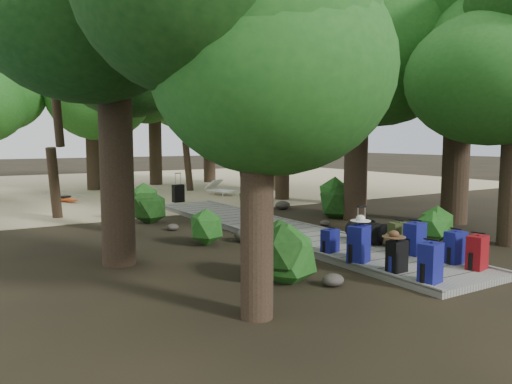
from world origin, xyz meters
TOP-DOWN VIEW (x-y plane):
  - ground at (0.00, 0.00)m, footprint 120.00×120.00m
  - sand_beach at (0.00, 16.00)m, footprint 40.00×22.00m
  - boardwalk at (0.00, 1.00)m, footprint 2.00×12.00m
  - backpack_left_a at (-0.75, -4.56)m, footprint 0.44×0.35m
  - backpack_left_b at (-0.69, -3.80)m, footprint 0.34×0.25m
  - backpack_left_c at (-0.79, -2.95)m, footprint 0.50×0.43m
  - backpack_left_d at (-0.67, -1.99)m, footprint 0.38×0.31m
  - backpack_right_a at (0.66, -4.43)m, footprint 0.42×0.34m
  - backpack_right_b at (0.71, -3.95)m, footprint 0.37×0.27m
  - backpack_right_c at (0.63, -3.06)m, footprint 0.46×0.37m
  - backpack_right_d at (0.78, -2.52)m, footprint 0.46×0.38m
  - duffel_right_khaki at (0.78, -2.06)m, footprint 0.42×0.60m
  - duffel_right_black at (0.70, -1.73)m, footprint 0.64×0.87m
  - suitcase_on_boardwalk at (-0.53, -2.74)m, footprint 0.40×0.27m
  - lone_suitcase_on_sand at (0.22, 8.06)m, footprint 0.46×0.29m
  - hat_brown at (-0.74, -3.76)m, footprint 0.41×0.41m
  - hat_white at (-0.72, -2.91)m, footprint 0.38×0.38m
  - kayak at (-3.48, 10.39)m, footprint 1.76×3.10m
  - sun_lounger at (2.80, 9.34)m, footprint 1.24×2.05m
  - tree_right_b at (5.16, -0.59)m, footprint 6.03×6.03m
  - tree_right_c at (3.15, 1.41)m, footprint 5.61×5.61m
  - tree_right_d at (5.55, 3.91)m, footprint 6.18×6.18m
  - tree_right_e at (4.20, 6.78)m, footprint 4.55×4.55m
  - tree_right_f at (6.02, 10.11)m, footprint 6.19×6.19m
  - tree_left_a at (-3.79, -4.16)m, footprint 3.82×3.82m
  - tree_left_b at (-4.53, -0.26)m, footprint 5.02×5.02m
  - tree_left_c at (-3.42, 3.12)m, footprint 5.01×5.01m
  - tree_back_a at (-1.36, 14.64)m, footprint 5.11×5.11m
  - tree_back_b at (2.22, 15.84)m, footprint 5.40×5.40m
  - tree_back_c at (5.37, 15.72)m, footprint 5.34×5.34m
  - palm_right_a at (2.81, 6.08)m, footprint 3.84×3.84m
  - palm_right_b at (4.89, 11.23)m, footprint 4.88×4.88m
  - palm_right_c at (2.70, 12.17)m, footprint 4.42×4.42m
  - palm_left_a at (-4.71, 6.40)m, footprint 4.14×4.14m
  - rock_left_a at (-1.94, -3.58)m, footprint 0.37×0.34m
  - rock_left_b at (-2.59, -2.02)m, footprint 0.32×0.29m
  - rock_left_c at (-1.33, 0.32)m, footprint 0.58×0.52m
  - rock_left_d at (-2.25, 2.61)m, footprint 0.32×0.29m
  - rock_right_a at (1.74, -3.68)m, footprint 0.35×0.32m
  - rock_right_b at (2.59, -0.78)m, footprint 0.50×0.45m
  - rock_right_c at (1.68, 1.01)m, footprint 0.29×0.26m
  - rock_right_d at (2.58, 4.40)m, footprint 0.54×0.48m
  - shrub_left_a at (-2.43, -2.93)m, footprint 1.24×1.24m
  - shrub_left_b at (-2.39, 0.57)m, footprint 0.87×0.87m
  - shrub_left_c at (-2.48, 4.27)m, footprint 1.28×1.28m
  - shrub_right_a at (2.31, -2.18)m, footprint 0.86×0.86m
  - shrub_right_b at (2.95, 2.15)m, footprint 1.31×1.31m
  - shrub_right_c at (1.77, 5.22)m, footprint 0.77×0.77m

SIDE VIEW (x-z plane):
  - ground at x=0.00m, z-range 0.00..0.00m
  - sand_beach at x=0.00m, z-range 0.00..0.02m
  - boardwalk at x=0.00m, z-range 0.00..0.12m
  - rock_right_c at x=1.68m, z-range 0.00..0.16m
  - rock_left_b at x=-2.59m, z-range 0.00..0.18m
  - rock_left_d at x=-2.25m, z-range 0.00..0.18m
  - rock_right_a at x=1.74m, z-range 0.00..0.19m
  - rock_left_a at x=-1.94m, z-range 0.00..0.21m
  - rock_right_b at x=2.59m, z-range 0.00..0.28m
  - rock_right_d at x=2.58m, z-range 0.00..0.30m
  - rock_left_c at x=-1.33m, z-range 0.00..0.32m
  - kayak at x=-3.48m, z-range 0.02..0.33m
  - duffel_right_khaki at x=0.78m, z-range 0.12..0.51m
  - sun_lounger at x=2.80m, z-range 0.02..0.65m
  - shrub_right_c at x=1.77m, z-range 0.00..0.69m
  - lone_suitcase_on_sand at x=0.22m, z-range 0.02..0.70m
  - duffel_right_black at x=0.70m, z-range 0.12..0.61m
  - backpack_left_d at x=-0.67m, z-range 0.12..0.64m
  - shrub_right_a at x=2.31m, z-range 0.00..0.78m
  - shrub_left_b at x=-2.39m, z-range 0.00..0.78m
  - suitcase_on_boardwalk at x=-0.53m, z-range 0.12..0.69m
  - backpack_left_b at x=-0.69m, z-range 0.12..0.73m
  - backpack_right_d at x=0.78m, z-range 0.12..0.74m
  - backpack_right_b at x=0.71m, z-range 0.12..0.78m
  - backpack_right_a at x=0.66m, z-range 0.12..0.79m
  - backpack_right_c at x=0.63m, z-range 0.12..0.83m
  - backpack_left_a at x=-0.75m, z-range 0.12..0.84m
  - backpack_left_c at x=-0.79m, z-range 0.12..0.90m
  - shrub_left_a at x=-2.43m, z-range 0.00..1.12m
  - shrub_left_c at x=-2.48m, z-range 0.00..1.15m
  - shrub_right_b at x=2.95m, z-range 0.00..1.18m
  - hat_brown at x=-0.74m, z-range 0.73..0.86m
  - hat_white at x=-0.72m, z-range 0.90..1.02m
  - tree_left_a at x=-3.79m, z-range 0.00..6.37m
  - palm_right_a at x=2.81m, z-range 0.00..6.55m
  - palm_left_a at x=-4.71m, z-range 0.00..6.59m
  - palm_right_c at x=2.70m, z-range 0.00..7.02m
  - tree_right_e at x=4.20m, z-range 0.00..8.19m
  - tree_left_c at x=-3.42m, z-range 0.00..8.72m
  - tree_back_a at x=-1.36m, z-range 0.00..8.85m
  - tree_left_b at x=-4.53m, z-range 0.00..9.04m
  - palm_right_b at x=4.89m, z-range 0.00..9.42m
  - tree_back_c at x=5.37m, z-range 0.00..9.62m
  - tree_back_b at x=2.22m, z-range 0.00..9.64m
  - tree_right_c at x=3.15m, z-range 0.00..9.72m
  - tree_right_b at x=5.16m, z-range 0.00..10.77m
  - tree_right_f at x=6.02m, z-range 0.00..11.06m
  - tree_right_d at x=5.55m, z-range 0.00..11.32m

